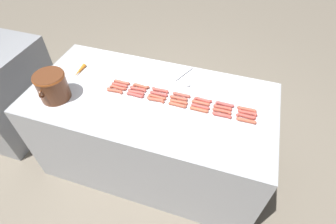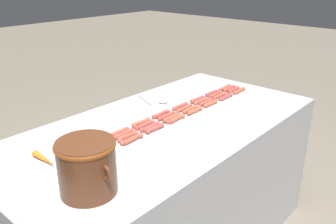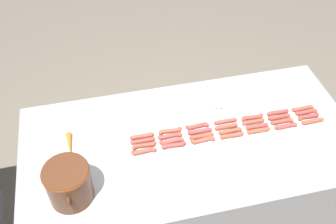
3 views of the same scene
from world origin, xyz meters
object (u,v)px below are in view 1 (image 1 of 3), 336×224
Objects in this scene: hot_dog_15 at (223,108)px; carrot at (80,70)px; hot_dog_16 at (201,103)px; hot_dog_18 at (159,94)px; hot_dog_3 at (177,105)px; hot_dog_10 at (179,102)px; hot_dog_9 at (200,106)px; hot_dog_8 at (222,111)px; hot_dog_0 at (246,121)px; hot_dog_13 at (118,88)px; hot_dog_22 at (225,104)px; hot_dog_5 at (135,95)px; hot_dog_17 at (179,98)px; hot_dog_19 at (138,89)px; hot_dog_6 at (115,91)px; hot_dog_24 at (182,95)px; hot_dog_12 at (136,92)px; back_cabinet at (2,93)px; bean_pot at (52,85)px; hot_dog_25 at (160,90)px; hot_dog_27 at (122,82)px; hot_dog_26 at (141,86)px; hot_dog_4 at (156,100)px; hot_dog_1 at (222,115)px; hot_dog_7 at (246,116)px; hot_dog_2 at (199,110)px; serving_spoon at (186,81)px; hot_dog_14 at (247,113)px; hot_dog_11 at (158,97)px.

carrot reaches higher than hot_dog_15.
hot_dog_18 is (-0.00, 0.33, 0.00)m from hot_dog_16.
hot_dog_3 and hot_dog_10 have the same top height.
hot_dog_15 is (0.04, -0.16, 0.00)m from hot_dog_9.
hot_dog_8 is 1.00× the size of hot_dog_10.
hot_dog_15 is (0.08, 0.18, 0.00)m from hot_dog_0.
hot_dog_13 is 1.00× the size of hot_dog_22.
hot_dog_17 is (0.07, -0.33, 0.00)m from hot_dog_5.
hot_dog_6 is at bearing 114.49° from hot_dog_19.
hot_dog_3 is 1.00× the size of hot_dog_24.
hot_dog_0 is 0.85m from hot_dog_12.
back_cabinet is 1.58m from hot_dog_19.
bean_pot reaches higher than hot_dog_13.
hot_dog_8 is 1.00× the size of hot_dog_17.
hot_dog_9 is (0.01, -2.03, 0.42)m from back_cabinet.
hot_dog_27 is at bearing 90.87° from hot_dog_25.
bean_pot is at bearing 117.92° from hot_dog_26.
hot_dog_24 is (0.11, -0.17, 0.00)m from hot_dog_4.
hot_dog_7 is at bearing -75.74° from hot_dog_1.
hot_dog_4 and hot_dog_17 have the same top height.
hot_dog_4 is 0.49m from hot_dog_8.
hot_dog_22 is (0.11, -0.84, 0.00)m from hot_dog_6.
hot_dog_5 is 1.00× the size of hot_dog_27.
hot_dog_2 is at bearing -108.43° from hot_dog_25.
hot_dog_7 is at bearing 9.22° from hot_dog_0.
serving_spoon is (0.22, 0.01, -0.00)m from hot_dog_17.
serving_spoon is (0.18, 0.35, -0.00)m from hot_dog_22.
hot_dog_18 is at bearing 90.01° from hot_dog_17.
hot_dog_6 is 0.50× the size of bean_pot.
hot_dog_5 is at bearing 93.03° from hot_dog_8.
hot_dog_6 is 1.01m from hot_dog_14.
hot_dog_5 is 1.00× the size of hot_dog_18.
bean_pot reaches higher than hot_dog_6.
hot_dog_22 is (0.11, -0.50, 0.00)m from hot_dog_4.
hot_dog_6 is 1.00× the size of hot_dog_19.
hot_dog_6 is at bearing 102.29° from hot_dog_12.
hot_dog_6 is 0.35m from hot_dog_18.
hot_dog_11 is (-0.00, 0.49, 0.00)m from hot_dog_8.
hot_dog_5 is at bearing 101.61° from hot_dog_17.
hot_dog_3 is at bearing 178.95° from hot_dog_10.
hot_dog_25 is at bearing -65.45° from hot_dog_12.
hot_dog_0 is 0.67m from hot_dog_4.
hot_dog_15 is 1.00× the size of hot_dog_22.
hot_dog_12 is (0.01, -1.52, 0.42)m from back_cabinet.
hot_dog_0 and hot_dog_5 have the same top height.
hot_dog_25 is (0.08, 0.17, 0.00)m from hot_dog_10.
hot_dog_19 is 1.00× the size of hot_dog_22.
hot_dog_3 is 0.33m from hot_dog_8.
hot_dog_19 is at bearing -102.38° from hot_dog_27.
hot_dog_10 is 1.00× the size of hot_dog_27.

